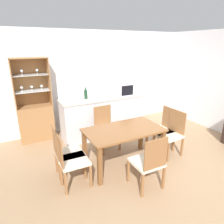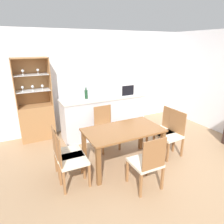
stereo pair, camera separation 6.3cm
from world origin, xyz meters
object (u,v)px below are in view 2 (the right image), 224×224
object	(u,v)px
display_cabinet	(36,117)
dining_chair_head_far	(106,128)
dining_chair_side_right_near	(171,134)
dining_chair_side_left_near	(70,160)
dining_table	(123,135)
dining_chair_head_near	(147,163)
microwave	(127,89)
dining_chair_side_left_far	(66,152)
dining_chair_side_right_far	(163,130)
wine_bottle	(86,94)

from	to	relation	value
display_cabinet	dining_chair_head_far	bearing A→B (deg)	-41.86
dining_chair_side_right_near	dining_chair_side_left_near	distance (m)	2.11
dining_table	dining_chair_head_near	world-z (taller)	dining_chair_head_near
display_cabinet	microwave	size ratio (longest dim) A/B	3.77
dining_chair_side_left_near	dining_chair_side_left_far	bearing A→B (deg)	-178.66
dining_chair_side_left_far	dining_chair_head_far	world-z (taller)	same
dining_table	dining_chair_side_right_far	world-z (taller)	dining_chair_side_right_far
dining_table	wine_bottle	bearing A→B (deg)	96.55
dining_chair_side_left_far	wine_bottle	bearing A→B (deg)	149.36
display_cabinet	dining_chair_side_left_far	distance (m)	1.80
dining_chair_head_near	microwave	size ratio (longest dim) A/B	1.81
dining_chair_side_right_near	dining_chair_side_right_far	world-z (taller)	same
dining_chair_head_near	microwave	xyz separation A→B (m)	(0.91, 2.15, 0.66)
dining_table	dining_chair_side_right_near	distance (m)	1.07
microwave	dining_chair_side_left_near	bearing A→B (deg)	-142.24
display_cabinet	dining_chair_head_near	bearing A→B (deg)	-64.09
dining_chair_side_right_near	dining_chair_side_right_far	bearing A→B (deg)	-3.68
dining_chair_head_far	wine_bottle	xyz separation A→B (m)	(-0.17, 0.72, 0.63)
dining_chair_head_near	microwave	world-z (taller)	microwave
microwave	wine_bottle	world-z (taller)	microwave
dining_chair_side_left_far	dining_chair_head_far	distance (m)	1.22
dining_chair_side_right_near	dining_chair_head_far	bearing A→B (deg)	46.91
dining_chair_head_near	dining_chair_side_right_near	bearing A→B (deg)	31.93
display_cabinet	dining_chair_side_right_far	distance (m)	2.94
dining_chair_side_left_far	dining_chair_side_right_far	bearing A→B (deg)	92.55
dining_table	dining_chair_side_left_near	distance (m)	1.07
dining_chair_side_right_far	display_cabinet	bearing A→B (deg)	52.60
dining_chair_side_right_near	dining_chair_side_left_far	size ratio (longest dim) A/B	1.00
dining_chair_head_near	dining_chair_side_left_near	xyz separation A→B (m)	(-1.05, 0.63, 0.00)
dining_chair_head_near	microwave	bearing A→B (deg)	68.13
dining_chair_side_right_near	dining_chair_side_left_far	distance (m)	2.12
dining_chair_side_left_far	dining_chair_head_near	xyz separation A→B (m)	(1.05, -0.87, 0.00)
dining_table	dining_chair_side_right_far	xyz separation A→B (m)	(1.05, 0.12, -0.16)
display_cabinet	dining_chair_side_left_far	world-z (taller)	display_cabinet
display_cabinet	dining_chair_head_far	distance (m)	1.73
display_cabinet	dining_chair_side_right_near	distance (m)	3.10
dining_table	wine_bottle	world-z (taller)	wine_bottle
dining_chair_side_right_far	dining_chair_side_right_near	bearing A→B (deg)	179.82
dining_chair_head_near	wine_bottle	xyz separation A→B (m)	(-0.17, 2.22, 0.63)
dining_table	display_cabinet	bearing A→B (deg)	124.12
dining_chair_head_near	display_cabinet	bearing A→B (deg)	116.94
dining_chair_side_right_far	dining_chair_head_near	bearing A→B (deg)	129.42
dining_chair_side_right_far	dining_chair_side_left_near	distance (m)	2.12
dining_chair_side_left_far	dining_chair_side_right_far	world-z (taller)	same
dining_chair_head_near	wine_bottle	distance (m)	2.31
dining_chair_head_far	dining_chair_side_left_near	bearing A→B (deg)	37.79
dining_chair_side_right_far	dining_chair_head_far	bearing A→B (deg)	59.11
dining_chair_side_left_far	dining_chair_side_left_near	world-z (taller)	same
display_cabinet	dining_chair_head_far	xyz separation A→B (m)	(1.29, -1.15, -0.11)
dining_chair_side_right_near	dining_chair_side_right_far	size ratio (longest dim) A/B	1.00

